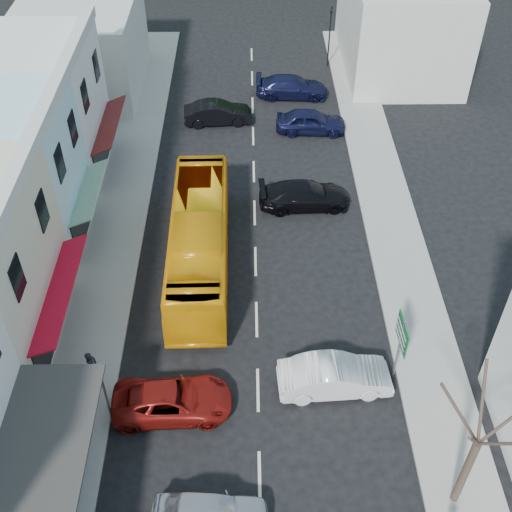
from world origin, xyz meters
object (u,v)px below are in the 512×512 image
at_px(car_white, 335,378).
at_px(car_red, 172,400).
at_px(street_tree, 478,444).
at_px(traffic_signal, 329,37).
at_px(direction_sign, 398,351).
at_px(bus, 199,242).
at_px(pedestrian_left, 92,366).

xyz_separation_m(car_white, car_red, (-6.69, -1.02, 0.00)).
relative_size(car_white, street_tree, 0.57).
relative_size(car_white, car_red, 0.96).
xyz_separation_m(car_white, traffic_signal, (2.59, 29.94, 1.59)).
distance_m(car_white, traffic_signal, 30.09).
bearing_deg(car_white, direction_sign, -82.74).
bearing_deg(car_white, bus, 33.81).
bearing_deg(bus, traffic_signal, 68.06).
distance_m(car_white, street_tree, 7.12).
height_order(car_red, traffic_signal, traffic_signal).
distance_m(bus, street_tree, 16.34).
bearing_deg(bus, pedestrian_left, -120.70).
bearing_deg(direction_sign, bus, 137.88).
bearing_deg(direction_sign, street_tree, -79.03).
xyz_separation_m(car_red, street_tree, (10.59, -4.03, 3.16)).
relative_size(direction_sign, traffic_signal, 0.78).
xyz_separation_m(bus, traffic_signal, (8.59, 22.20, 0.74)).
distance_m(car_red, traffic_signal, 32.35).
distance_m(pedestrian_left, traffic_signal, 32.11).
bearing_deg(bus, car_white, -52.96).
relative_size(car_white, pedestrian_left, 2.59).
bearing_deg(street_tree, car_red, 159.14).
relative_size(pedestrian_left, street_tree, 0.22).
bearing_deg(car_red, pedestrian_left, 63.87).
bearing_deg(car_red, street_tree, -113.40).
xyz_separation_m(car_white, street_tree, (3.90, -5.05, 3.16)).
height_order(car_red, direction_sign, direction_sign).
distance_m(bus, car_red, 8.82).
bearing_deg(car_red, car_white, -83.90).
distance_m(direction_sign, traffic_signal, 29.42).
xyz_separation_m(bus, car_red, (-0.69, -8.75, -0.85)).
bearing_deg(street_tree, bus, 127.75).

